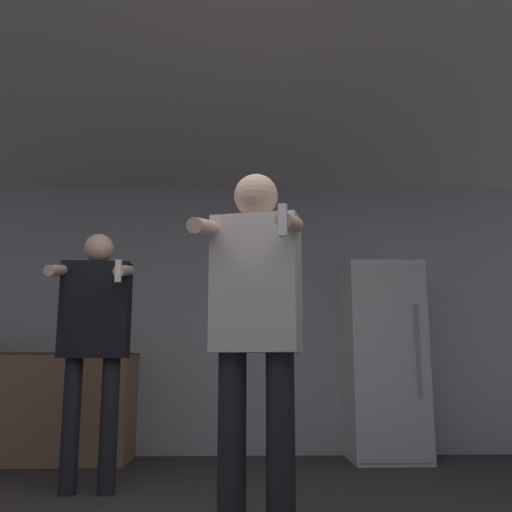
{
  "coord_description": "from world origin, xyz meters",
  "views": [
    {
      "loc": [
        0.17,
        -2.18,
        0.84
      ],
      "look_at": [
        0.25,
        0.56,
        1.35
      ],
      "focal_mm": 40.0,
      "sensor_mm": 36.0,
      "label": 1
    }
  ],
  "objects_px": {
    "bottle_dark_rum": "(98,340)",
    "person_man_side": "(95,330)",
    "refrigerator": "(383,360)",
    "bottle_tall_gin": "(79,342)",
    "person_woman_foreground": "(256,322)"
  },
  "relations": [
    {
      "from": "bottle_tall_gin",
      "to": "bottle_dark_rum",
      "type": "bearing_deg",
      "value": 0.0
    },
    {
      "from": "bottle_dark_rum",
      "to": "bottle_tall_gin",
      "type": "relative_size",
      "value": 1.18
    },
    {
      "from": "bottle_dark_rum",
      "to": "person_man_side",
      "type": "distance_m",
      "value": 1.22
    },
    {
      "from": "bottle_dark_rum",
      "to": "person_woman_foreground",
      "type": "xyz_separation_m",
      "value": [
        1.32,
        -2.36,
        -0.0
      ]
    },
    {
      "from": "refrigerator",
      "to": "person_woman_foreground",
      "type": "distance_m",
      "value": 2.67
    },
    {
      "from": "bottle_tall_gin",
      "to": "person_man_side",
      "type": "xyz_separation_m",
      "value": [
        0.43,
        -1.19,
        0.04
      ]
    },
    {
      "from": "person_man_side",
      "to": "bottle_dark_rum",
      "type": "bearing_deg",
      "value": 102.3
    },
    {
      "from": "bottle_tall_gin",
      "to": "person_woman_foreground",
      "type": "height_order",
      "value": "person_woman_foreground"
    },
    {
      "from": "refrigerator",
      "to": "bottle_tall_gin",
      "type": "distance_m",
      "value": 2.7
    },
    {
      "from": "bottle_tall_gin",
      "to": "person_woman_foreground",
      "type": "xyz_separation_m",
      "value": [
        1.48,
        -2.36,
        0.02
      ]
    },
    {
      "from": "bottle_tall_gin",
      "to": "person_man_side",
      "type": "bearing_deg",
      "value": -70.32
    },
    {
      "from": "person_woman_foreground",
      "to": "bottle_tall_gin",
      "type": "bearing_deg",
      "value": 122.15
    },
    {
      "from": "refrigerator",
      "to": "bottle_tall_gin",
      "type": "bearing_deg",
      "value": -179.7
    },
    {
      "from": "refrigerator",
      "to": "bottle_tall_gin",
      "type": "height_order",
      "value": "refrigerator"
    },
    {
      "from": "bottle_tall_gin",
      "to": "person_man_side",
      "type": "height_order",
      "value": "person_man_side"
    }
  ]
}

